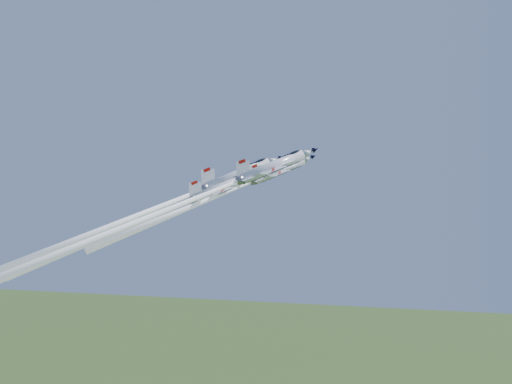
% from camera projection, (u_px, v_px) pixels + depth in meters
% --- Properties ---
extents(jet_lead, '(29.55, 20.16, 30.60)m').
position_uv_depth(jet_lead, '(214.00, 197.00, 104.12)').
color(jet_lead, white).
extents(jet_left, '(37.92, 25.86, 38.45)m').
position_uv_depth(jet_left, '(159.00, 207.00, 110.02)').
color(jet_left, white).
extents(jet_right, '(43.29, 29.52, 51.08)m').
position_uv_depth(jet_right, '(144.00, 219.00, 93.66)').
color(jet_right, white).
extents(jet_slot, '(31.90, 21.76, 32.28)m').
position_uv_depth(jet_slot, '(151.00, 217.00, 102.17)').
color(jet_slot, white).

